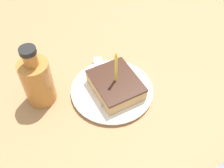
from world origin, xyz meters
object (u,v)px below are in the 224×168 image
(cake_slice, at_px, (116,85))
(bottle, at_px, (37,80))
(plate, at_px, (112,90))
(fork, at_px, (100,76))

(cake_slice, height_order, bottle, bottle)
(plate, height_order, bottle, bottle)
(cake_slice, bearing_deg, bottle, 156.55)
(plate, relative_size, cake_slice, 1.62)
(cake_slice, relative_size, fork, 0.79)
(plate, distance_m, fork, 0.05)
(plate, relative_size, bottle, 1.26)
(cake_slice, bearing_deg, fork, 104.97)
(cake_slice, height_order, fork, cake_slice)
(plate, bearing_deg, bottle, 157.78)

